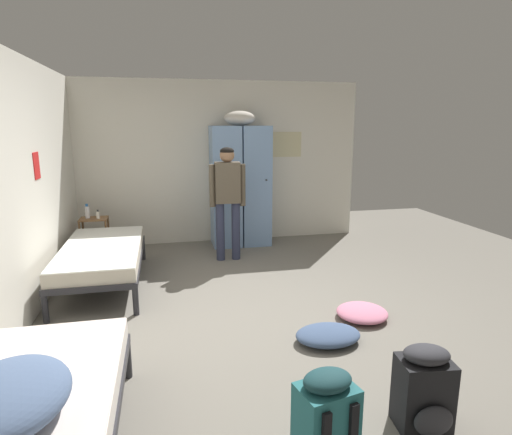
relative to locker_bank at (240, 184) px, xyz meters
name	(u,v)px	position (x,y,z in m)	size (l,w,h in m)	color
ground_plane	(262,317)	(-0.27, -2.67, -0.97)	(9.43, 9.43, 0.00)	slate
room_backdrop	(132,177)	(-1.52, -1.37, 0.30)	(4.51, 5.95, 2.54)	silver
locker_bank	(240,184)	(0.00, 0.00, 0.00)	(0.90, 0.55, 2.07)	#7A9ECC
shelf_unit	(95,233)	(-2.16, -0.23, -0.62)	(0.38, 0.30, 0.57)	brown
bed_left_front	(26,422)	(-1.91, -4.38, -0.59)	(0.90, 1.90, 0.49)	#28282D
bed_left_rear	(102,254)	(-1.91, -1.43, -0.59)	(0.90, 1.90, 0.49)	#28282D
bedding_heap	(7,398)	(-1.94, -4.49, -0.37)	(0.58, 0.70, 0.22)	slate
person_traveler	(228,193)	(-0.31, -0.76, -0.02)	(0.50, 0.21, 1.57)	#2D334C
water_bottle	(87,212)	(-2.24, -0.21, -0.31)	(0.07, 0.07, 0.20)	white
lotion_bottle	(98,215)	(-2.09, -0.27, -0.34)	(0.05, 0.05, 0.13)	white
backpack_teal	(325,418)	(-0.34, -4.52, -0.71)	(0.36, 0.38, 0.55)	#23666B
backpack_black	(424,390)	(0.36, -4.42, -0.71)	(0.35, 0.36, 0.55)	black
clothes_pile_denim	(328,335)	(0.19, -3.27, -0.91)	(0.58, 0.42, 0.13)	#42567A
clothes_pile_pink	(362,313)	(0.69, -2.90, -0.91)	(0.50, 0.49, 0.11)	pink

